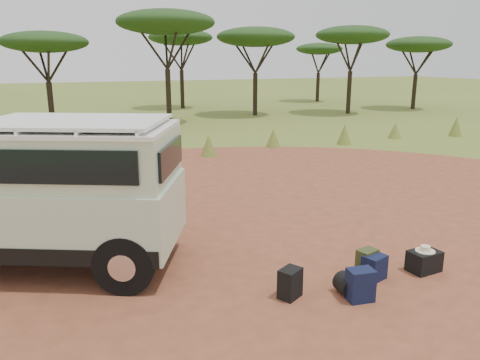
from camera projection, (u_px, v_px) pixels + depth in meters
name	position (u px, v px, depth m)	size (l,w,h in m)	color
ground	(206.00, 255.00, 8.50)	(140.00, 140.00, 0.00)	#5E7028
dirt_clearing	(206.00, 254.00, 8.50)	(23.00, 23.00, 0.01)	#974D31
grass_fringe	(127.00, 150.00, 16.17)	(36.60, 1.60, 0.90)	#5E7028
acacia_treeline	(98.00, 32.00, 25.21)	(46.70, 13.20, 6.26)	black
safari_vehicle	(37.00, 197.00, 7.79)	(5.48, 4.08, 2.51)	#B3CAAC
walking_staff	(103.00, 229.00, 7.71)	(0.04, 0.04, 1.46)	brown
backpack_black	(290.00, 283.00, 6.91)	(0.34, 0.25, 0.46)	black
backpack_navy	(360.00, 285.00, 6.83)	(0.38, 0.27, 0.49)	#101233
backpack_olive	(367.00, 262.00, 7.64)	(0.32, 0.23, 0.45)	#39451F
duffel_navy	(374.00, 267.00, 7.50)	(0.36, 0.27, 0.41)	#101233
hard_case	(424.00, 261.00, 7.79)	(0.51, 0.36, 0.36)	black
stuff_sack	(347.00, 285.00, 7.03)	(0.32, 0.32, 0.32)	black
safari_hat	(425.00, 249.00, 7.74)	(0.32, 0.32, 0.09)	beige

